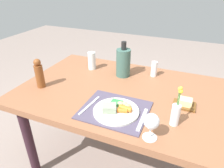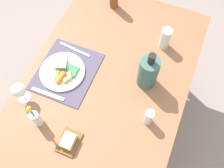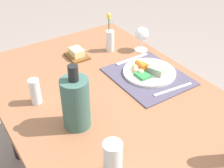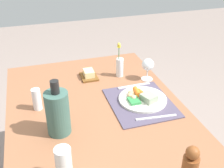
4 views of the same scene
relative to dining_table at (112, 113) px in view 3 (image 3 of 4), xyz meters
name	(u,v)px [view 3 (image 3 of 4)]	position (x,y,z in m)	size (l,w,h in m)	color
dining_table	(112,113)	(0.00, 0.00, 0.00)	(1.39, 0.91, 0.72)	#915B3D
placemat	(148,76)	(0.04, -0.24, 0.09)	(0.38, 0.33, 0.01)	#4D445A
dinner_plate	(149,71)	(0.06, -0.25, 0.11)	(0.26, 0.26, 0.05)	white
fork	(173,89)	(-0.11, -0.26, 0.10)	(0.01, 0.21, 0.01)	silver
knife	(132,59)	(0.22, -0.27, 0.10)	(0.02, 0.20, 0.01)	silver
salt_shaker	(35,91)	(0.15, 0.29, 0.15)	(0.05, 0.05, 0.12)	white
water_tumbler	(113,162)	(-0.35, 0.23, 0.15)	(0.06, 0.06, 0.14)	silver
flower_vase	(110,39)	(0.38, -0.23, 0.16)	(0.05, 0.05, 0.22)	silver
wine_glass	(142,35)	(0.28, -0.38, 0.18)	(0.08, 0.08, 0.14)	white
cooler_bottle	(76,102)	(-0.07, 0.21, 0.20)	(0.11, 0.11, 0.27)	#3C6056
butter_dish	(77,54)	(0.41, -0.04, 0.11)	(0.13, 0.10, 0.05)	brown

